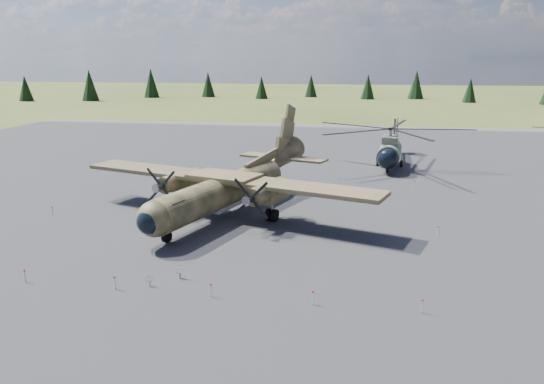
# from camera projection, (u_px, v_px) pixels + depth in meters

# --- Properties ---
(ground) EXTENTS (500.00, 500.00, 0.00)m
(ground) POSITION_uv_depth(u_px,v_px,m) (233.00, 226.00, 44.32)
(ground) COLOR brown
(ground) RESTS_ON ground
(apron) EXTENTS (120.00, 120.00, 0.04)m
(apron) POSITION_uv_depth(u_px,v_px,m) (257.00, 196.00, 53.87)
(apron) COLOR slate
(apron) RESTS_ON ground
(transport_plane) EXTENTS (28.32, 25.25, 9.48)m
(transport_plane) POSITION_uv_depth(u_px,v_px,m) (231.00, 184.00, 47.32)
(transport_plane) COLOR #3B3B20
(transport_plane) RESTS_ON ground
(helicopter_near) EXTENTS (22.48, 25.21, 5.25)m
(helicopter_near) POSITION_uv_depth(u_px,v_px,m) (390.00, 139.00, 66.49)
(helicopter_near) COLOR #696A5C
(helicopter_near) RESTS_ON ground
(info_placard_left) EXTENTS (0.44, 0.27, 0.65)m
(info_placard_left) POSITION_uv_depth(u_px,v_px,m) (149.00, 280.00, 32.42)
(info_placard_left) COLOR gray
(info_placard_left) RESTS_ON ground
(info_placard_right) EXTENTS (0.50, 0.29, 0.73)m
(info_placard_right) POSITION_uv_depth(u_px,v_px,m) (180.00, 271.00, 33.55)
(info_placard_right) COLOR gray
(info_placard_right) RESTS_ON ground
(barrier_fence) EXTENTS (33.12, 29.62, 0.85)m
(barrier_fence) POSITION_uv_depth(u_px,v_px,m) (228.00, 220.00, 44.20)
(barrier_fence) COLOR silver
(barrier_fence) RESTS_ON ground
(treeline) EXTENTS (307.79, 307.33, 10.98)m
(treeline) POSITION_uv_depth(u_px,v_px,m) (210.00, 198.00, 34.47)
(treeline) COLOR black
(treeline) RESTS_ON ground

